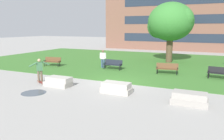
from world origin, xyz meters
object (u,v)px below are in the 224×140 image
object	(u,v)px
park_bench_near_right	(167,68)
park_bench_far_right	(52,61)
concrete_block_left	(116,88)
concrete_block_right	(189,99)
skateboard	(41,82)
park_bench_far_left	(221,72)
park_bench_near_left	(113,64)
person_skateboarder	(40,69)
concrete_block_center	(58,82)
person_bystander_near_lawn	(103,58)

from	to	relation	value
park_bench_near_right	park_bench_far_right	xyz separation A→B (m)	(-11.30, -0.93, 0.00)
concrete_block_left	park_bench_near_right	world-z (taller)	park_bench_near_right
concrete_block_right	skateboard	distance (m)	9.85
concrete_block_left	park_bench_far_left	distance (m)	8.67
park_bench_near_left	person_skateboarder	bearing A→B (deg)	-111.77
concrete_block_center	park_bench_near_right	distance (m)	9.05
concrete_block_right	park_bench_far_right	xyz separation A→B (m)	(-13.76, 6.06, 0.23)
park_bench_near_right	person_bystander_near_lawn	world-z (taller)	person_bystander_near_lawn
concrete_block_center	park_bench_near_right	xyz separation A→B (m)	(5.83, 6.92, 0.23)
concrete_block_center	park_bench_far_left	distance (m)	11.92
person_skateboarder	skateboard	bearing A→B (deg)	-37.19
park_bench_near_right	person_bystander_near_lawn	size ratio (longest dim) A/B	1.09
concrete_block_center	concrete_block_left	distance (m)	4.12
skateboard	park_bench_far_right	distance (m)	7.11
park_bench_near_right	person_bystander_near_lawn	xyz separation A→B (m)	(-6.22, 0.37, 0.44)
concrete_block_center	concrete_block_right	xyz separation A→B (m)	(8.29, -0.08, 0.00)
concrete_block_center	park_bench_near_right	world-z (taller)	park_bench_near_right
park_bench_near_right	park_bench_far_right	world-z (taller)	same
concrete_block_left	person_skateboarder	bearing A→B (deg)	179.63
concrete_block_center	park_bench_far_right	distance (m)	8.11
concrete_block_center	concrete_block_left	world-z (taller)	same
park_bench_far_right	skateboard	bearing A→B (deg)	-56.54
person_bystander_near_lawn	concrete_block_left	bearing A→B (deg)	-57.51
person_skateboarder	park_bench_far_left	xyz separation A→B (m)	(11.66, 6.46, -0.44)
skateboard	park_bench_near_right	world-z (taller)	park_bench_near_right
concrete_block_left	concrete_block_right	xyz separation A→B (m)	(4.18, -0.30, 0.00)
concrete_block_left	concrete_block_center	bearing A→B (deg)	-176.88
park_bench_near_left	park_bench_far_left	distance (m)	9.01
park_bench_near_right	concrete_block_center	bearing A→B (deg)	-130.10
concrete_block_right	person_bystander_near_lawn	distance (m)	11.40
skateboard	park_bench_near_right	bearing A→B (deg)	42.86
person_skateboarder	park_bench_near_right	world-z (taller)	person_skateboarder
park_bench_far_left	concrete_block_center	bearing A→B (deg)	-145.68
concrete_block_right	person_bystander_near_lawn	size ratio (longest dim) A/B	1.05
concrete_block_right	park_bench_near_right	bearing A→B (deg)	109.37
person_skateboarder	person_bystander_near_lawn	world-z (taller)	person_bystander_near_lawn
concrete_block_center	skateboard	distance (m)	1.58
concrete_block_center	person_bystander_near_lawn	xyz separation A→B (m)	(-0.39, 7.29, 0.68)
person_skateboarder	skateboard	world-z (taller)	person_skateboarder
park_bench_far_right	person_bystander_near_lawn	bearing A→B (deg)	14.36
concrete_block_right	park_bench_far_left	world-z (taller)	park_bench_far_left
park_bench_near_left	park_bench_near_right	world-z (taller)	same
park_bench_near_left	park_bench_far_right	bearing A→B (deg)	-171.67
park_bench_far_right	concrete_block_right	bearing A→B (deg)	-23.79
park_bench_far_left	concrete_block_right	bearing A→B (deg)	-102.92
person_bystander_near_lawn	park_bench_near_left	bearing A→B (deg)	-17.05
concrete_block_center	person_bystander_near_lawn	bearing A→B (deg)	93.05
skateboard	park_bench_near_right	xyz separation A→B (m)	(7.39, 6.85, 0.45)
park_bench_near_left	concrete_block_right	bearing A→B (deg)	-43.19
park_bench_near_left	park_bench_far_right	size ratio (longest dim) A/B	0.98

